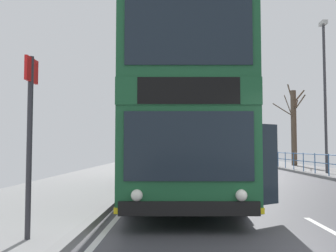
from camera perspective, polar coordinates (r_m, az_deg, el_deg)
The scene contains 5 objects.
double_decker_bus_main at distance 11.40m, azimuth 1.83°, elevation 0.95°, with size 3.36×10.38×4.42m.
background_bus_far_lane at distance 34.73m, azimuth 10.20°, elevation -2.86°, with size 2.79×9.76×3.16m.
bus_stop_sign_near at distance 5.85m, azimuth -20.32°, elevation 0.05°, with size 0.08×0.44×2.67m.
street_lamp_far_side at distance 21.49m, azimuth 22.81°, elevation 5.82°, with size 0.28×0.60×8.06m.
bare_tree_far_00 at distance 29.71m, azimuth 18.65°, elevation 0.17°, with size 2.73×3.13×6.34m.
Camera 1 is at (-2.71, -4.35, 1.46)m, focal length 39.95 mm.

